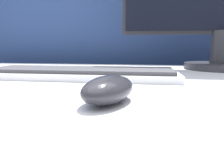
% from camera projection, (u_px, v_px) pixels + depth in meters
% --- Properties ---
extents(partition_panel, '(5.00, 0.03, 1.14)m').
position_uv_depth(partition_panel, '(145.00, 105.00, 1.06)').
color(partition_panel, navy).
rests_on(partition_panel, ground_plane).
extents(computer_mouse_near, '(0.09, 0.12, 0.04)m').
position_uv_depth(computer_mouse_near, '(108.00, 89.00, 0.29)').
color(computer_mouse_near, '#232328').
rests_on(computer_mouse_near, desk).
extents(keyboard, '(0.46, 0.13, 0.02)m').
position_uv_depth(keyboard, '(81.00, 73.00, 0.52)').
color(keyboard, silver).
rests_on(keyboard, desk).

